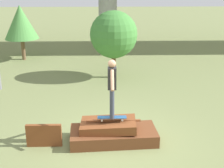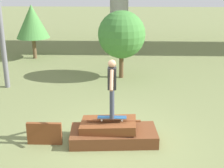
{
  "view_description": "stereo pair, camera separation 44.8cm",
  "coord_description": "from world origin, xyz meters",
  "px_view_note": "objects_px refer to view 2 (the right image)",
  "views": [
    {
      "loc": [
        -0.24,
        -7.58,
        4.29
      ],
      "look_at": [
        -0.04,
        -0.02,
        1.67
      ],
      "focal_mm": 50.0,
      "sensor_mm": 36.0,
      "label": 1
    },
    {
      "loc": [
        0.21,
        -7.58,
        4.29
      ],
      "look_at": [
        -0.04,
        -0.02,
        1.67
      ],
      "focal_mm": 50.0,
      "sensor_mm": 36.0,
      "label": 2
    }
  ],
  "objects_px": {
    "skater": "(112,85)",
    "tree_behind_left": "(32,22)",
    "skateboard": "(112,117)",
    "tree_behind_right": "(122,35)"
  },
  "relations": [
    {
      "from": "skater",
      "to": "skateboard",
      "type": "bearing_deg",
      "value": 45.0
    },
    {
      "from": "skateboard",
      "to": "tree_behind_left",
      "type": "distance_m",
      "value": 10.2
    },
    {
      "from": "tree_behind_right",
      "to": "skateboard",
      "type": "bearing_deg",
      "value": -92.21
    },
    {
      "from": "skater",
      "to": "tree_behind_left",
      "type": "height_order",
      "value": "tree_behind_left"
    },
    {
      "from": "skater",
      "to": "tree_behind_right",
      "type": "distance_m",
      "value": 5.76
    },
    {
      "from": "skater",
      "to": "tree_behind_right",
      "type": "xyz_separation_m",
      "value": [
        0.22,
        5.75,
        0.28
      ]
    },
    {
      "from": "tree_behind_left",
      "to": "tree_behind_right",
      "type": "distance_m",
      "value": 5.8
    },
    {
      "from": "skateboard",
      "to": "tree_behind_right",
      "type": "distance_m",
      "value": 5.87
    },
    {
      "from": "skateboard",
      "to": "skater",
      "type": "relative_size",
      "value": 0.49
    },
    {
      "from": "tree_behind_left",
      "to": "tree_behind_right",
      "type": "xyz_separation_m",
      "value": [
        4.77,
        -3.29,
        -0.09
      ]
    }
  ]
}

